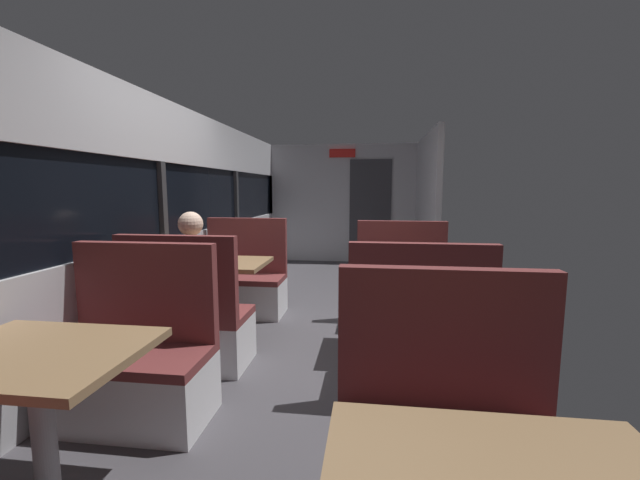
{
  "coord_description": "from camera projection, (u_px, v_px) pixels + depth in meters",
  "views": [
    {
      "loc": [
        0.56,
        -3.57,
        1.45
      ],
      "look_at": [
        -0.04,
        1.08,
        0.83
      ],
      "focal_mm": 22.1,
      "sensor_mm": 36.0,
      "label": 1
    }
  ],
  "objects": [
    {
      "name": "ground_plane",
      "position": [
        310.0,
        342.0,
        3.77
      ],
      "size": [
        3.3,
        9.2,
        0.02
      ],
      "primitive_type": "cube",
      "color": "#423F44"
    },
    {
      "name": "seated_passenger",
      "position": [
        192.0,
        299.0,
        3.24
      ],
      "size": [
        0.47,
        0.55,
        1.26
      ],
      "color": "#26262D",
      "rests_on": "ground_plane"
    },
    {
      "name": "bench_mid_window_facing_end",
      "position": [
        189.0,
        327.0,
        3.2
      ],
      "size": [
        0.95,
        0.5,
        1.1
      ],
      "color": "silver",
      "rests_on": "ground_plane"
    },
    {
      "name": "bench_rear_aisle_facing_end",
      "position": [
        416.0,
        348.0,
        2.78
      ],
      "size": [
        0.95,
        0.5,
        1.1
      ],
      "color": "silver",
      "rests_on": "ground_plane"
    },
    {
      "name": "carriage_end_bulkhead",
      "position": [
        345.0,
        204.0,
        7.74
      ],
      "size": [
        2.9,
        0.11,
        2.3
      ],
      "color": "#B2B2B7",
      "rests_on": "ground_plane"
    },
    {
      "name": "dining_table_mid_window",
      "position": [
        220.0,
        272.0,
        3.85
      ],
      "size": [
        0.9,
        0.7,
        0.74
      ],
      "color": "#9E9EA3",
      "rests_on": "ground_plane"
    },
    {
      "name": "coffee_cup_primary",
      "position": [
        429.0,
        265.0,
        3.41
      ],
      "size": [
        0.07,
        0.07,
        0.09
      ],
      "color": "white",
      "rests_on": "dining_table_rear_aisle"
    },
    {
      "name": "bench_rear_aisle_facing_entry",
      "position": [
        401.0,
        295.0,
        4.15
      ],
      "size": [
        0.95,
        0.5,
        1.1
      ],
      "color": "silver",
      "rests_on": "ground_plane"
    },
    {
      "name": "carriage_window_panel_left",
      "position": [
        161.0,
        224.0,
        3.81
      ],
      "size": [
        0.09,
        8.48,
        2.3
      ],
      "color": "#B2B2B7",
      "rests_on": "ground_plane"
    },
    {
      "name": "bench_near_window_facing_entry",
      "position": [
        135.0,
        368.0,
        2.47
      ],
      "size": [
        0.95,
        0.5,
        1.1
      ],
      "color": "silver",
      "rests_on": "ground_plane"
    },
    {
      "name": "coffee_cup_secondary",
      "position": [
        222.0,
        256.0,
        3.9
      ],
      "size": [
        0.07,
        0.07,
        0.09
      ],
      "color": "white",
      "rests_on": "dining_table_mid_window"
    },
    {
      "name": "dining_table_rear_aisle",
      "position": [
        408.0,
        282.0,
        3.43
      ],
      "size": [
        0.9,
        0.7,
        0.74
      ],
      "color": "#9E9EA3",
      "rests_on": "ground_plane"
    },
    {
      "name": "bench_front_aisle_facing_entry",
      "position": [
        447.0,
        456.0,
        1.65
      ],
      "size": [
        0.95,
        0.5,
        1.1
      ],
      "color": "silver",
      "rests_on": "ground_plane"
    },
    {
      "name": "dining_table_near_window",
      "position": [
        38.0,
        372.0,
        1.74
      ],
      "size": [
        0.9,
        0.7,
        0.74
      ],
      "color": "#9E9EA3",
      "rests_on": "ground_plane"
    },
    {
      "name": "bench_mid_window_facing_entry",
      "position": [
        244.0,
        285.0,
        4.58
      ],
      "size": [
        0.95,
        0.5,
        1.1
      ],
      "color": "silver",
      "rests_on": "ground_plane"
    },
    {
      "name": "carriage_aisle_panel_right",
      "position": [
        426.0,
        207.0,
        6.39
      ],
      "size": [
        0.08,
        2.4,
        2.3
      ],
      "primitive_type": "cube",
      "color": "#B2B2B7",
      "rests_on": "ground_plane"
    }
  ]
}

